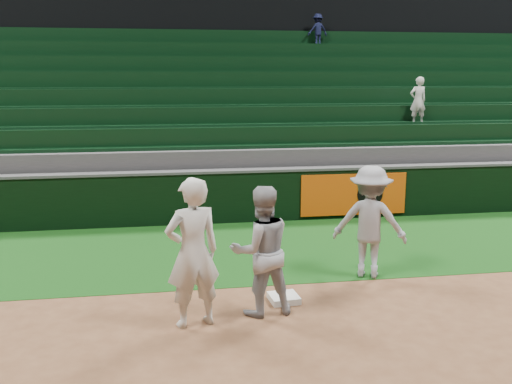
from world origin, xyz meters
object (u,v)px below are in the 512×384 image
base_coach (370,222)px  baserunner (261,251)px  first_base (284,298)px  first_baseman (193,253)px

base_coach → baserunner: bearing=54.3°
first_base → base_coach: base_coach is taller
first_base → base_coach: 2.09m
first_base → first_baseman: size_ratio=0.21×
baserunner → base_coach: size_ratio=0.99×
first_base → base_coach: size_ratio=0.23×
first_baseman → base_coach: 3.42m
first_base → baserunner: bearing=-137.9°
first_baseman → base_coach: size_ratio=1.09×
first_base → first_baseman: (-1.41, -0.63, 1.00)m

